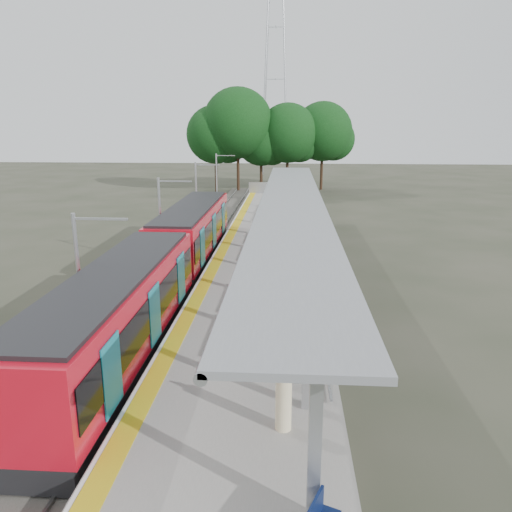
{
  "coord_description": "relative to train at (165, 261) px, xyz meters",
  "views": [
    {
      "loc": [
        1.43,
        -10.2,
        8.53
      ],
      "look_at": [
        -0.1,
        13.05,
        2.3
      ],
      "focal_mm": 35.0,
      "sensor_mm": 36.0,
      "label": 1
    }
  ],
  "objects": [
    {
      "name": "bench_mid",
      "position": [
        5.95,
        8.58,
        -0.54
      ],
      "size": [
        1.01,
        1.48,
        0.98
      ],
      "rotation": [
        0.0,
        0.0,
        -0.43
      ],
      "color": "#0F1E4E",
      "rests_on": "platform"
    },
    {
      "name": "litter_bin",
      "position": [
        6.78,
        5.91,
        -0.59
      ],
      "size": [
        0.6,
        0.6,
        0.93
      ],
      "primitive_type": "cylinder",
      "rotation": [
        0.0,
        0.0,
        -0.39
      ],
      "color": "#9EA0A5",
      "rests_on": "platform"
    },
    {
      "name": "info_pillar_near",
      "position": [
        5.89,
        -11.81,
        -0.26
      ],
      "size": [
        0.41,
        0.41,
        1.83
      ],
      "rotation": [
        0.0,
        0.0,
        -0.23
      ],
      "color": "beige",
      "rests_on": "platform"
    },
    {
      "name": "bench_far",
      "position": [
        6.14,
        19.87,
        -0.43
      ],
      "size": [
        0.96,
        1.79,
        1.17
      ],
      "rotation": [
        0.0,
        0.0,
        0.27
      ],
      "color": "#0F1E4E",
      "rests_on": "platform"
    },
    {
      "name": "platform",
      "position": [
        4.5,
        7.24,
        -1.55
      ],
      "size": [
        6.0,
        50.0,
        1.0
      ],
      "primitive_type": "cube",
      "color": "gray",
      "rests_on": "ground"
    },
    {
      "name": "tree_cluster",
      "position": [
        2.7,
        41.37,
        5.51
      ],
      "size": [
        20.92,
        11.36,
        12.85
      ],
      "color": "#382316",
      "rests_on": "ground"
    },
    {
      "name": "trackbed",
      "position": [
        -0.0,
        7.24,
        -1.93
      ],
      "size": [
        3.0,
        70.0,
        0.24
      ],
      "primitive_type": "cube",
      "color": "#59544C",
      "rests_on": "ground"
    },
    {
      "name": "ground",
      "position": [
        4.5,
        -12.76,
        -2.05
      ],
      "size": [
        200.0,
        200.0,
        0.0
      ],
      "primitive_type": "plane",
      "color": "#474438",
      "rests_on": "ground"
    },
    {
      "name": "info_pillar_far",
      "position": [
        5.57,
        5.78,
        -0.34
      ],
      "size": [
        0.37,
        0.37,
        1.65
      ],
      "rotation": [
        0.0,
        0.0,
        -0.09
      ],
      "color": "beige",
      "rests_on": "platform"
    },
    {
      "name": "tactile_strip",
      "position": [
        1.95,
        7.24,
        -1.04
      ],
      "size": [
        0.6,
        50.0,
        0.02
      ],
      "primitive_type": "cube",
      "color": "gold",
      "rests_on": "platform"
    },
    {
      "name": "train",
      "position": [
        0.0,
        0.0,
        0.0
      ],
      "size": [
        2.74,
        27.6,
        3.62
      ],
      "color": "black",
      "rests_on": "ground"
    },
    {
      "name": "pylon",
      "position": [
        3.5,
        60.24,
        16.95
      ],
      "size": [
        8.0,
        4.0,
        38.0
      ],
      "primitive_type": null,
      "color": "#9EA0A5",
      "rests_on": "ground"
    },
    {
      "name": "end_fence",
      "position": [
        4.5,
        32.19,
        -0.45
      ],
      "size": [
        6.0,
        0.1,
        1.2
      ],
      "primitive_type": "cube",
      "color": "#9EA0A5",
      "rests_on": "platform"
    },
    {
      "name": "catenary_masts",
      "position": [
        -1.72,
        6.24,
        0.86
      ],
      "size": [
        2.08,
        48.16,
        5.4
      ],
      "color": "#9EA0A5",
      "rests_on": "ground"
    },
    {
      "name": "canopy",
      "position": [
        6.11,
        3.43,
        2.15
      ],
      "size": [
        3.27,
        38.0,
        3.66
      ],
      "color": "#9EA0A5",
      "rests_on": "platform"
    }
  ]
}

